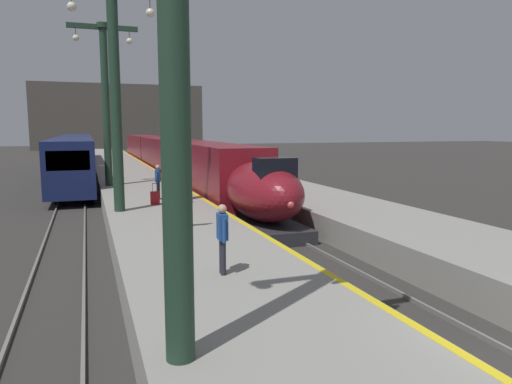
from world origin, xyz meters
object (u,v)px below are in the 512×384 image
passenger_mid_platform (158,179)px  highspeed_train_main (170,157)px  rolling_suitcase (155,198)px  departure_info_board (176,186)px  passenger_far_waiting (222,234)px  station_column_far (105,90)px  regional_train_adjacent (75,155)px  station_column_mid (115,78)px  passenger_near_edge (177,183)px

passenger_mid_platform → highspeed_train_main: bearing=79.0°
rolling_suitcase → departure_info_board: (-0.02, -5.77, 1.20)m
passenger_mid_platform → passenger_far_waiting: bearing=-91.4°
passenger_mid_platform → passenger_far_waiting: size_ratio=1.00×
highspeed_train_main → passenger_far_waiting: bearing=-97.2°
highspeed_train_main → station_column_far: bearing=-114.0°
rolling_suitcase → regional_train_adjacent: bearing=98.9°
passenger_mid_platform → station_column_mid: bearing=-124.5°
passenger_far_waiting → rolling_suitcase: passenger_far_waiting is taller
highspeed_train_main → passenger_near_edge: 22.03m
passenger_far_waiting → departure_info_board: departure_info_board is taller
regional_train_adjacent → departure_info_board: bearing=-82.8°
station_column_far → rolling_suitcase: station_column_far is taller
station_column_far → rolling_suitcase: (1.65, -8.34, -5.44)m
station_column_far → passenger_near_edge: size_ratio=5.68×
departure_info_board → station_column_far: bearing=96.6°
station_column_mid → rolling_suitcase: station_column_mid is taller
regional_train_adjacent → passenger_near_edge: bearing=-78.9°
station_column_mid → departure_info_board: size_ratio=4.30×
station_column_mid → departure_info_board: bearing=-70.2°
departure_info_board → highspeed_train_main: bearing=81.1°
highspeed_train_main → regional_train_adjacent: 8.58m
regional_train_adjacent → rolling_suitcase: regional_train_adjacent is taller
regional_train_adjacent → passenger_near_edge: size_ratio=21.66×
highspeed_train_main → passenger_mid_platform: (-3.86, -19.91, 0.08)m
highspeed_train_main → regional_train_adjacent: bearing=160.8°
highspeed_train_main → station_column_far: (-5.90, -13.26, 4.83)m
passenger_near_edge → rolling_suitcase: passenger_near_edge is taller
highspeed_train_main → rolling_suitcase: (-4.25, -21.61, -0.61)m
passenger_far_waiting → regional_train_adjacent: bearing=96.3°
passenger_mid_platform → passenger_far_waiting: 12.84m
regional_train_adjacent → station_column_mid: station_column_mid is taller
passenger_far_waiting → highspeed_train_main: bearing=82.8°
station_column_far → passenger_near_edge: station_column_far is taller
regional_train_adjacent → station_column_far: size_ratio=3.82×
passenger_near_edge → departure_info_board: (-1.02, -5.59, 0.52)m
passenger_near_edge → passenger_mid_platform: (-0.60, 1.88, 0.00)m
regional_train_adjacent → passenger_mid_platform: bearing=-79.4°
highspeed_train_main → departure_info_board: bearing=-98.9°
passenger_near_edge → rolling_suitcase: (-1.00, 0.18, -0.69)m
regional_train_adjacent → highspeed_train_main: bearing=-19.2°
highspeed_train_main → regional_train_adjacent: size_ratio=1.53×
highspeed_train_main → station_column_mid: station_column_mid is taller
passenger_near_edge → rolling_suitcase: bearing=169.8°
station_column_far → passenger_mid_platform: (2.04, -6.65, -4.75)m
regional_train_adjacent → station_column_far: bearing=-82.2°
station_column_mid → passenger_mid_platform: 5.76m
highspeed_train_main → rolling_suitcase: highspeed_train_main is taller
station_column_far → passenger_far_waiting: 20.13m
passenger_far_waiting → passenger_near_edge: bearing=85.3°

